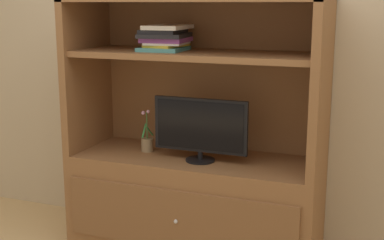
{
  "coord_description": "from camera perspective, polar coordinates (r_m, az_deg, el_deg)",
  "views": [
    {
      "loc": [
        1.16,
        -2.64,
        1.59
      ],
      "look_at": [
        0.0,
        0.35,
        0.88
      ],
      "focal_mm": 49.87,
      "sensor_mm": 36.0,
      "label": 1
    }
  ],
  "objects": [
    {
      "name": "media_console",
      "position": [
        3.44,
        0.35,
        -5.86
      ],
      "size": [
        1.59,
        0.62,
        1.63
      ],
      "color": "brown",
      "rests_on": "ground_plane"
    },
    {
      "name": "potted_plant",
      "position": [
        3.52,
        -4.82,
        -2.45
      ],
      "size": [
        0.08,
        0.08,
        0.28
      ],
      "color": "#8C7251",
      "rests_on": "media_console"
    },
    {
      "name": "painted_rear_wall",
      "position": [
        3.59,
        2.34,
        9.46
      ],
      "size": [
        6.0,
        0.1,
        2.8
      ],
      "primitive_type": "cube",
      "color": "tan",
      "rests_on": "ground_plane"
    },
    {
      "name": "tv_monitor",
      "position": [
        3.25,
        0.89,
        -0.85
      ],
      "size": [
        0.6,
        0.18,
        0.39
      ],
      "color": "black",
      "rests_on": "media_console"
    },
    {
      "name": "magazine_stack",
      "position": [
        3.34,
        -2.84,
        8.8
      ],
      "size": [
        0.31,
        0.36,
        0.16
      ],
      "color": "teal",
      "rests_on": "media_console"
    }
  ]
}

